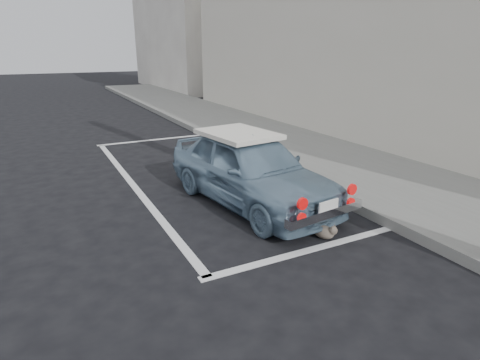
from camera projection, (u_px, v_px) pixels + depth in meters
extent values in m
plane|color=black|center=(257.00, 242.00, 5.18)|extent=(80.00, 80.00, 0.00)
cube|color=slate|center=(344.00, 166.00, 8.23)|extent=(2.80, 40.00, 0.15)
cube|color=beige|center=(398.00, 1.00, 10.21)|extent=(3.50, 18.00, 7.00)
cube|color=black|center=(340.00, 88.00, 10.14)|extent=(0.10, 16.00, 2.40)
cube|color=#BBB3A9|center=(184.00, 18.00, 23.55)|extent=(3.50, 10.00, 8.00)
cube|color=silver|center=(312.00, 249.00, 4.97)|extent=(3.00, 0.12, 0.01)
cube|color=silver|center=(155.00, 140.00, 10.87)|extent=(3.00, 0.12, 0.01)
cube|color=silver|center=(133.00, 185.00, 7.31)|extent=(0.12, 7.00, 0.01)
imported|color=#6D8CA3|center=(250.00, 169.00, 6.30)|extent=(1.77, 3.48, 1.14)
cube|color=silver|center=(238.00, 134.00, 6.40)|extent=(1.10, 1.38, 0.07)
cube|color=silver|center=(325.00, 213.00, 5.10)|extent=(1.28, 0.29, 0.12)
cube|color=white|center=(329.00, 207.00, 5.03)|extent=(0.33, 0.06, 0.17)
cylinder|color=red|center=(302.00, 204.00, 4.76)|extent=(0.15, 0.06, 0.15)
cylinder|color=red|center=(352.00, 189.00, 5.24)|extent=(0.15, 0.06, 0.15)
cylinder|color=red|center=(302.00, 218.00, 4.82)|extent=(0.12, 0.06, 0.12)
cylinder|color=red|center=(351.00, 202.00, 5.30)|extent=(0.12, 0.06, 0.12)
ellipsoid|color=brown|center=(324.00, 231.00, 5.25)|extent=(0.29, 0.34, 0.18)
sphere|color=brown|center=(333.00, 230.00, 5.15)|extent=(0.11, 0.11, 0.11)
cone|color=brown|center=(332.00, 227.00, 5.11)|extent=(0.04, 0.04, 0.04)
cone|color=brown|center=(335.00, 225.00, 5.15)|extent=(0.04, 0.04, 0.04)
cylinder|color=brown|center=(315.00, 231.00, 5.39)|extent=(0.15, 0.15, 0.03)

